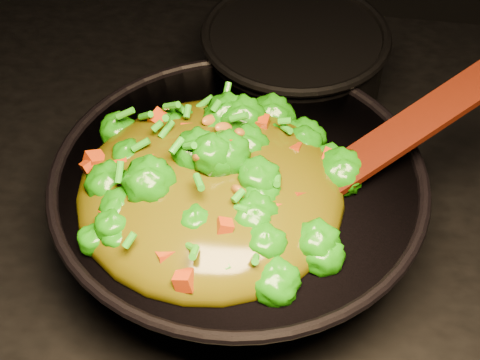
# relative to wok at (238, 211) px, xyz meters

# --- Properties ---
(wok) EXTENTS (0.47, 0.47, 0.10)m
(wok) POSITION_rel_wok_xyz_m (0.00, 0.00, 0.00)
(wok) COLOR black
(wok) RESTS_ON stovetop
(stir_fry) EXTENTS (0.27, 0.27, 0.09)m
(stir_fry) POSITION_rel_wok_xyz_m (-0.02, -0.03, 0.09)
(stir_fry) COLOR #1A7C08
(stir_fry) RESTS_ON wok
(spatula) EXTENTS (0.22, 0.17, 0.10)m
(spatula) POSITION_rel_wok_xyz_m (0.15, 0.04, 0.09)
(spatula) COLOR #391606
(spatula) RESTS_ON wok
(back_pot) EXTENTS (0.24, 0.24, 0.12)m
(back_pot) POSITION_rel_wok_xyz_m (0.03, 0.22, 0.01)
(back_pot) COLOR black
(back_pot) RESTS_ON stovetop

